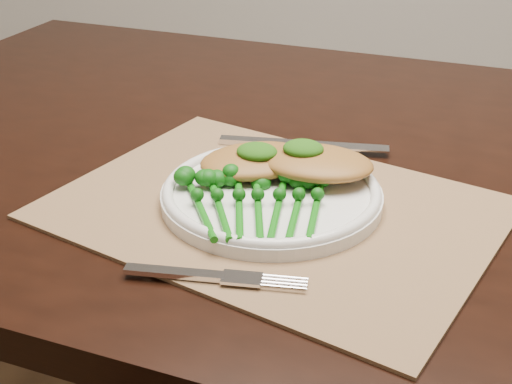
% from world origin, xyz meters
% --- Properties ---
extents(dining_table, '(1.71, 1.12, 0.75)m').
position_xyz_m(dining_table, '(0.10, -0.10, 0.38)').
color(dining_table, black).
rests_on(dining_table, ground).
extents(placemat, '(0.56, 0.48, 0.00)m').
position_xyz_m(placemat, '(0.01, -0.27, 0.75)').
color(placemat, brown).
rests_on(placemat, dining_table).
extents(dinner_plate, '(0.25, 0.25, 0.02)m').
position_xyz_m(dinner_plate, '(0.01, -0.26, 0.77)').
color(dinner_plate, silver).
rests_on(dinner_plate, placemat).
extents(knife, '(0.22, 0.03, 0.01)m').
position_xyz_m(knife, '(-0.01, -0.10, 0.76)').
color(knife, silver).
rests_on(knife, placemat).
extents(fork, '(0.18, 0.03, 0.01)m').
position_xyz_m(fork, '(-0.00, -0.42, 0.76)').
color(fork, silver).
rests_on(fork, placemat).
extents(chicken_fillet_left, '(0.16, 0.15, 0.03)m').
position_xyz_m(chicken_fillet_left, '(-0.02, -0.21, 0.78)').
color(chicken_fillet_left, '#9A672C').
rests_on(chicken_fillet_left, dinner_plate).
extents(chicken_fillet_right, '(0.14, 0.10, 0.03)m').
position_xyz_m(chicken_fillet_right, '(0.05, -0.21, 0.79)').
color(chicken_fillet_right, '#9A672C').
rests_on(chicken_fillet_right, dinner_plate).
extents(pesto_dollop_left, '(0.05, 0.04, 0.02)m').
position_xyz_m(pesto_dollop_left, '(-0.02, -0.22, 0.80)').
color(pesto_dollop_left, '#144009').
rests_on(pesto_dollop_left, chicken_fillet_left).
extents(pesto_dollop_right, '(0.05, 0.04, 0.02)m').
position_xyz_m(pesto_dollop_right, '(0.03, -0.21, 0.80)').
color(pesto_dollop_right, '#144009').
rests_on(pesto_dollop_right, chicken_fillet_right).
extents(broccolini_bundle, '(0.17, 0.19, 0.04)m').
position_xyz_m(broccolini_bundle, '(0.00, -0.31, 0.77)').
color(broccolini_bundle, '#0E620C').
rests_on(broccolini_bundle, dinner_plate).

